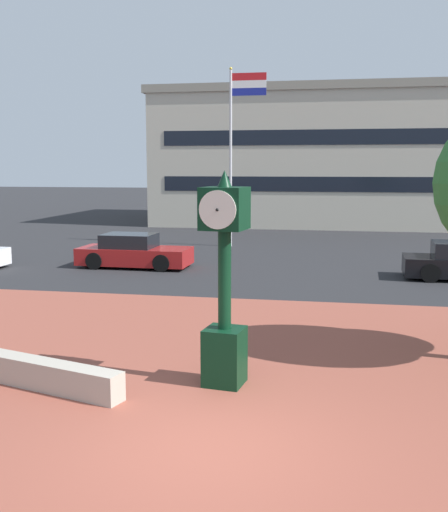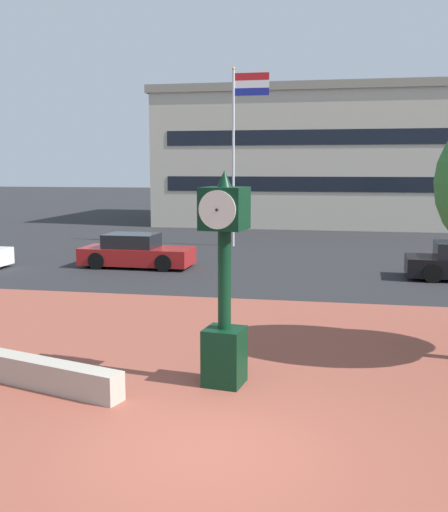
% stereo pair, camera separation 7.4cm
% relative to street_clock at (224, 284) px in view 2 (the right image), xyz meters
% --- Properties ---
extents(ground_plane, '(200.00, 200.00, 0.00)m').
position_rel_street_clock_xyz_m(ground_plane, '(0.21, -2.53, -1.80)').
color(ground_plane, '#262628').
extents(plaza_brick_paving, '(44.00, 13.60, 0.01)m').
position_rel_street_clock_xyz_m(plaza_brick_paving, '(0.21, 0.26, -1.80)').
color(plaza_brick_paving, brown).
rests_on(plaza_brick_paving, ground).
extents(planter_wall, '(3.18, 1.30, 0.50)m').
position_rel_street_clock_xyz_m(planter_wall, '(-3.05, -0.79, -1.55)').
color(planter_wall, '#ADA393').
rests_on(planter_wall, ground).
extents(street_clock, '(0.82, 0.86, 3.77)m').
position_rel_street_clock_xyz_m(street_clock, '(0.00, 0.00, 0.00)').
color(street_clock, black).
rests_on(street_clock, ground).
extents(car_street_distant, '(4.27, 1.88, 1.28)m').
position_rel_street_clock_xyz_m(car_street_distant, '(-5.78, 11.96, -1.23)').
color(car_street_distant, maroon).
rests_on(car_street_distant, ground).
extents(flagpole_primary, '(1.74, 0.14, 8.40)m').
position_rel_street_clock_xyz_m(flagpole_primary, '(-3.00, 18.79, 3.26)').
color(flagpole_primary, silver).
rests_on(flagpole_primary, ground).
extents(civic_building, '(23.47, 13.55, 8.81)m').
position_rel_street_clock_xyz_m(civic_building, '(1.49, 33.70, 2.61)').
color(civic_building, beige).
rests_on(civic_building, ground).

